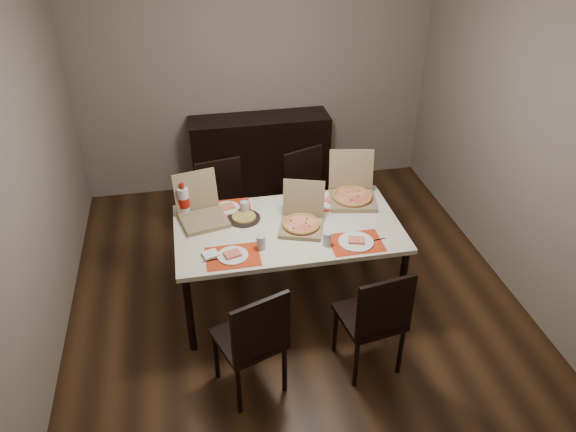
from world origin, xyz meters
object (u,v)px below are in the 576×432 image
object	(u,v)px
pizza_box_center	(302,221)
chair_far_right	(309,194)
sideboard	(260,156)
soda_bottle	(184,201)
chair_near_right	(375,317)
dip_bowl	(295,210)
chair_far_left	(224,206)
dining_table	(288,233)
chair_near_left	(253,339)

from	to	relation	value
pizza_box_center	chair_far_right	bearing A→B (deg)	73.16
sideboard	pizza_box_center	bearing A→B (deg)	-88.41
pizza_box_center	soda_bottle	size ratio (longest dim) A/B	1.58
chair_near_right	dip_bowl	world-z (taller)	chair_near_right
soda_bottle	dip_bowl	bearing A→B (deg)	-8.82
chair_near_right	pizza_box_center	distance (m)	0.98
chair_far_left	soda_bottle	size ratio (longest dim) A/B	3.23
chair_far_right	soda_bottle	size ratio (longest dim) A/B	3.23
sideboard	soda_bottle	world-z (taller)	soda_bottle
chair_far_left	chair_far_right	bearing A→B (deg)	4.86
chair_far_left	pizza_box_center	world-z (taller)	pizza_box_center
dining_table	chair_near_left	xyz separation A→B (m)	(-0.42, -0.94, -0.17)
sideboard	soda_bottle	xyz separation A→B (m)	(-0.85, -1.52, 0.42)
sideboard	pizza_box_center	world-z (taller)	pizza_box_center
chair_far_right	chair_near_left	bearing A→B (deg)	-113.83
sideboard	dip_bowl	xyz separation A→B (m)	(0.05, -1.66, 0.31)
chair_near_left	chair_far_right	xyz separation A→B (m)	(0.80, 1.80, 0.00)
sideboard	chair_far_left	bearing A→B (deg)	-115.08
dining_table	chair_near_left	size ratio (longest dim) A/B	1.94
chair_far_left	soda_bottle	distance (m)	0.67
sideboard	soda_bottle	size ratio (longest dim) A/B	5.20
soda_bottle	chair_far_left	bearing A→B (deg)	51.82
sideboard	chair_near_left	distance (m)	2.85
sideboard	soda_bottle	bearing A→B (deg)	-119.27
dining_table	chair_far_left	bearing A→B (deg)	119.75
dining_table	chair_near_left	bearing A→B (deg)	-114.17
chair_near_right	dip_bowl	xyz separation A→B (m)	(-0.35, 1.10, 0.25)
chair_far_right	pizza_box_center	xyz separation A→B (m)	(-0.27, -0.89, 0.29)
chair_near_left	chair_far_right	world-z (taller)	same
sideboard	dip_bowl	bearing A→B (deg)	-88.45
chair_far_left	dip_bowl	size ratio (longest dim) A/B	8.25
sideboard	chair_near_right	xyz separation A→B (m)	(0.40, -2.77, 0.06)
dip_bowl	chair_far_right	bearing A→B (deg)	67.12
chair_near_left	chair_near_right	xyz separation A→B (m)	(0.87, 0.04, 0.00)
dip_bowl	pizza_box_center	bearing A→B (deg)	-88.16
chair_far_right	dip_bowl	bearing A→B (deg)	-112.88
sideboard	dining_table	xyz separation A→B (m)	(-0.05, -1.87, 0.23)
dining_table	pizza_box_center	size ratio (longest dim) A/B	3.94
chair_near_left	chair_far_left	xyz separation A→B (m)	(-0.03, 1.73, 0.00)
pizza_box_center	chair_near_right	bearing A→B (deg)	-68.41
dining_table	chair_near_right	xyz separation A→B (m)	(0.45, -0.89, -0.17)
chair_near_left	dip_bowl	size ratio (longest dim) A/B	8.25
pizza_box_center	soda_bottle	world-z (taller)	pizza_box_center
chair_far_left	chair_far_right	distance (m)	0.83
dining_table	pizza_box_center	bearing A→B (deg)	-12.26
sideboard	chair_near_right	distance (m)	2.80
sideboard	pizza_box_center	size ratio (longest dim) A/B	3.28
pizza_box_center	dip_bowl	bearing A→B (deg)	91.84
dining_table	chair_near_left	world-z (taller)	chair_near_left
chair_far_right	dining_table	bearing A→B (deg)	-113.46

